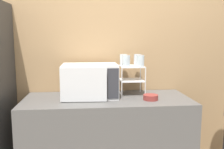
# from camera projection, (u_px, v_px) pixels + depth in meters

# --- Properties ---
(wall_back) EXTENTS (8.00, 0.06, 2.60)m
(wall_back) POSITION_uv_depth(u_px,v_px,m) (104.00, 55.00, 2.81)
(wall_back) COLOR tan
(wall_back) RESTS_ON ground_plane
(counter) EXTENTS (1.66, 0.69, 0.89)m
(counter) POSITION_uv_depth(u_px,v_px,m) (107.00, 141.00, 2.55)
(counter) COLOR #595654
(counter) RESTS_ON ground_plane
(microwave) EXTENTS (0.55, 0.44, 0.33)m
(microwave) POSITION_uv_depth(u_px,v_px,m) (90.00, 81.00, 2.52)
(microwave) COLOR silver
(microwave) RESTS_ON counter
(dish_rack) EXTENTS (0.25, 0.25, 0.31)m
(dish_rack) POSITION_uv_depth(u_px,v_px,m) (132.00, 74.00, 2.63)
(dish_rack) COLOR white
(dish_rack) RESTS_ON counter
(glass_front_left) EXTENTS (0.08, 0.08, 0.12)m
(glass_front_left) POSITION_uv_depth(u_px,v_px,m) (126.00, 61.00, 2.53)
(glass_front_left) COLOR silver
(glass_front_left) RESTS_ON dish_rack
(glass_back_right) EXTENTS (0.08, 0.08, 0.12)m
(glass_back_right) POSITION_uv_depth(u_px,v_px,m) (138.00, 60.00, 2.68)
(glass_back_right) COLOR silver
(glass_back_right) RESTS_ON dish_rack
(glass_front_right) EXTENTS (0.08, 0.08, 0.12)m
(glass_front_right) POSITION_uv_depth(u_px,v_px,m) (140.00, 61.00, 2.54)
(glass_front_right) COLOR silver
(glass_front_right) RESTS_ON dish_rack
(glass_back_left) EXTENTS (0.08, 0.08, 0.12)m
(glass_back_left) POSITION_uv_depth(u_px,v_px,m) (124.00, 60.00, 2.68)
(glass_back_left) COLOR silver
(glass_back_left) RESTS_ON dish_rack
(bowl) EXTENTS (0.14, 0.14, 0.05)m
(bowl) POSITION_uv_depth(u_px,v_px,m) (151.00, 97.00, 2.42)
(bowl) COLOR maroon
(bowl) RESTS_ON counter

